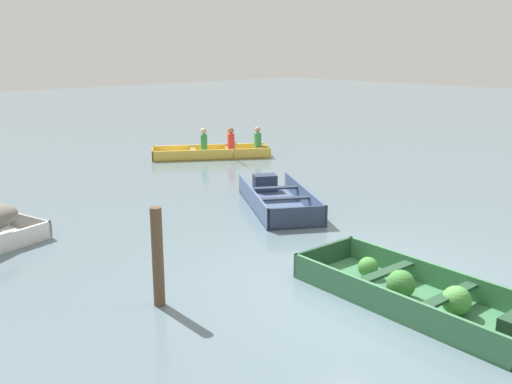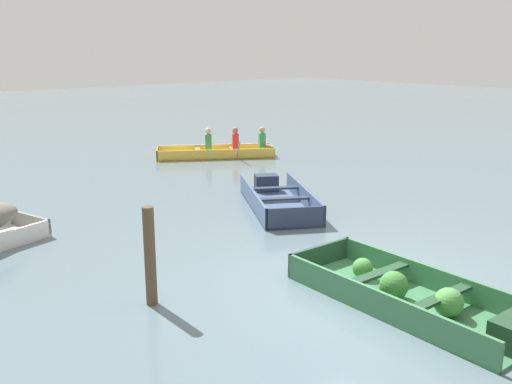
{
  "view_description": "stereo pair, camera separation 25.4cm",
  "coord_description": "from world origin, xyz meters",
  "px_view_note": "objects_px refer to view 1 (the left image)",
  "views": [
    {
      "loc": [
        -6.0,
        -4.28,
        3.17
      ],
      "look_at": [
        1.55,
        3.86,
        0.35
      ],
      "focal_mm": 40.0,
      "sensor_mm": 36.0,
      "label": 1
    },
    {
      "loc": [
        -5.81,
        -4.45,
        3.17
      ],
      "look_at": [
        1.55,
        3.86,
        0.35
      ],
      "focal_mm": 40.0,
      "sensor_mm": 36.0,
      "label": 2
    }
  ],
  "objects_px": {
    "rowboat_yellow_with_crew": "(219,150)",
    "mooring_post": "(158,257)",
    "dinghy_green_foreground": "(421,295)",
    "skiff_slate_blue_mid_moored": "(277,199)"
  },
  "relations": [
    {
      "from": "skiff_slate_blue_mid_moored",
      "to": "dinghy_green_foreground",
      "type": "bearing_deg",
      "value": -113.43
    },
    {
      "from": "skiff_slate_blue_mid_moored",
      "to": "rowboat_yellow_with_crew",
      "type": "relative_size",
      "value": 0.9
    },
    {
      "from": "rowboat_yellow_with_crew",
      "to": "mooring_post",
      "type": "distance_m",
      "value": 10.13
    },
    {
      "from": "rowboat_yellow_with_crew",
      "to": "mooring_post",
      "type": "bearing_deg",
      "value": -133.41
    },
    {
      "from": "mooring_post",
      "to": "dinghy_green_foreground",
      "type": "bearing_deg",
      "value": -43.24
    },
    {
      "from": "dinghy_green_foreground",
      "to": "skiff_slate_blue_mid_moored",
      "type": "xyz_separation_m",
      "value": [
        1.99,
        4.59,
        -0.0
      ]
    },
    {
      "from": "dinghy_green_foreground",
      "to": "mooring_post",
      "type": "height_order",
      "value": "mooring_post"
    },
    {
      "from": "skiff_slate_blue_mid_moored",
      "to": "mooring_post",
      "type": "relative_size",
      "value": 2.4
    },
    {
      "from": "dinghy_green_foreground",
      "to": "mooring_post",
      "type": "xyz_separation_m",
      "value": [
        -2.41,
        2.26,
        0.5
      ]
    },
    {
      "from": "rowboat_yellow_with_crew",
      "to": "mooring_post",
      "type": "xyz_separation_m",
      "value": [
        -6.95,
        -7.35,
        0.45
      ]
    }
  ]
}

